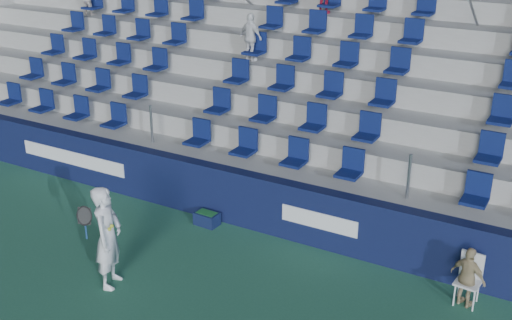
# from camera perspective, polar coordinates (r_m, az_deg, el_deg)

# --- Properties ---
(ground) EXTENTS (70.00, 70.00, 0.00)m
(ground) POSITION_cam_1_polar(r_m,az_deg,el_deg) (11.33, -8.11, -12.53)
(ground) COLOR #2D6A4D
(ground) RESTS_ON ground
(sponsor_wall) EXTENTS (24.00, 0.32, 1.20)m
(sponsor_wall) POSITION_cam_1_polar(r_m,az_deg,el_deg) (13.28, 0.01, -3.73)
(sponsor_wall) COLOR #11173E
(sponsor_wall) RESTS_ON ground
(grandstand) EXTENTS (24.00, 8.17, 6.63)m
(grandstand) POSITION_cam_1_polar(r_m,az_deg,el_deg) (17.11, 8.55, 7.51)
(grandstand) COLOR #A1A19C
(grandstand) RESTS_ON ground
(tennis_player) EXTENTS (0.73, 0.81, 1.91)m
(tennis_player) POSITION_cam_1_polar(r_m,az_deg,el_deg) (11.53, -13.04, -6.68)
(tennis_player) COLOR silver
(tennis_player) RESTS_ON ground
(line_judge_chair) EXTENTS (0.43, 0.44, 0.91)m
(line_judge_chair) POSITION_cam_1_polar(r_m,az_deg,el_deg) (11.59, 18.46, -9.66)
(line_judge_chair) COLOR white
(line_judge_chair) RESTS_ON ground
(line_judge) EXTENTS (0.69, 0.47, 1.10)m
(line_judge) POSITION_cam_1_polar(r_m,az_deg,el_deg) (11.46, 18.32, -9.88)
(line_judge) COLOR tan
(line_judge) RESTS_ON ground
(ball_bin) EXTENTS (0.52, 0.35, 0.28)m
(ball_bin) POSITION_cam_1_polar(r_m,az_deg,el_deg) (13.64, -4.39, -5.16)
(ball_bin) COLOR #111A3E
(ball_bin) RESTS_ON ground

